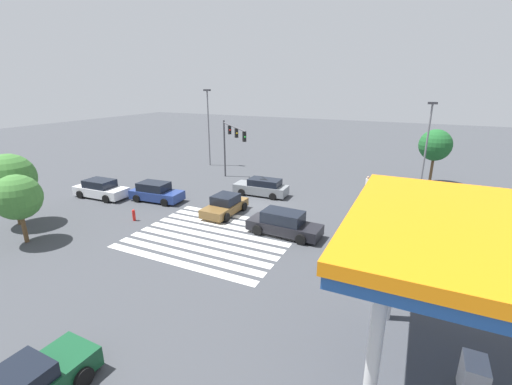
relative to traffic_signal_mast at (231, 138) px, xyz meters
name	(u,v)px	position (x,y,z in m)	size (l,w,h in m)	color
ground_plane	(256,206)	(5.22, -5.22, -4.49)	(147.60, 147.60, 0.00)	#3D3F44
crosswalk_markings	(213,236)	(5.22, -11.73, -4.49)	(10.07, 8.20, 0.01)	silver
traffic_signal_mast	(231,138)	(0.00, 0.00, 0.00)	(5.38, 5.38, 5.97)	#47474C
car_0	(398,238)	(16.22, -8.33, -3.77)	(4.41, 2.22, 1.55)	silver
car_1	(101,189)	(-8.02, -9.07, -3.74)	(4.94, 2.27, 1.59)	silver
car_2	(156,192)	(-3.03, -7.68, -3.73)	(4.61, 2.35, 1.60)	navy
car_4	(262,187)	(4.42, -2.36, -3.76)	(4.87, 2.12, 1.52)	gray
car_5	(225,205)	(3.81, -7.77, -3.82)	(2.22, 4.25, 1.48)	brown
car_6	(284,224)	(9.26, -9.39, -3.73)	(4.97, 2.19, 1.61)	black
gas_station_canopy	(505,246)	(19.14, -18.29, 0.79)	(8.30, 8.30, 5.88)	#23519E
pedestrian	(367,185)	(12.91, 1.73, -3.51)	(0.40, 0.41, 1.75)	#38383D
street_light_pole_a	(208,121)	(-6.34, 5.72, 0.81)	(0.80, 0.36, 8.96)	slate
street_light_pole_b	(427,139)	(17.20, 5.54, 0.33)	(0.80, 0.36, 8.04)	slate
tree_corner_a	(17,197)	(-4.95, -17.50, -1.52)	(2.77, 2.77, 4.37)	brown
tree_corner_b	(435,145)	(18.02, 8.37, -0.62)	(3.04, 3.04, 5.40)	brown
tree_corner_c	(10,178)	(-8.30, -15.92, -1.08)	(3.29, 3.29, 5.07)	brown
fire_hydrant	(134,215)	(-1.45, -11.88, -4.06)	(0.22, 0.22, 0.86)	red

